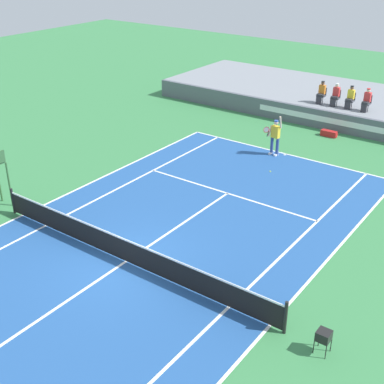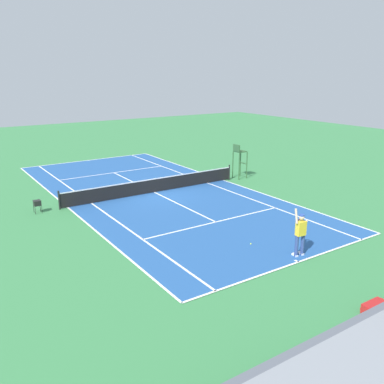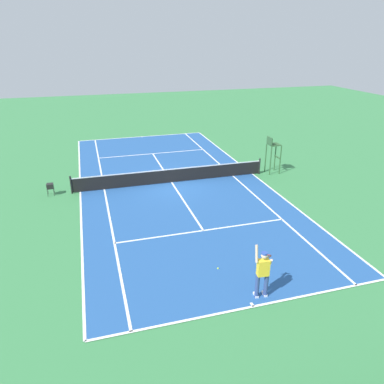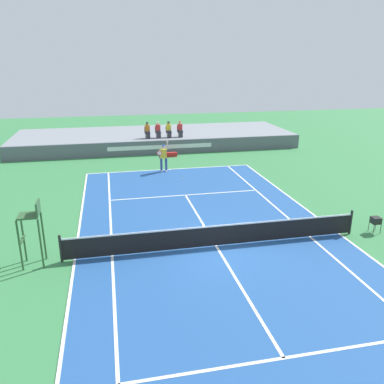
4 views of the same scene
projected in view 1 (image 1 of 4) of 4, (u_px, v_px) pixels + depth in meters
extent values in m
plane|color=#387F47|center=(126.00, 262.00, 17.67)|extent=(80.00, 80.00, 0.00)
cube|color=#235193|center=(126.00, 262.00, 17.67)|extent=(10.98, 23.78, 0.02)
cube|color=white|center=(286.00, 154.00, 26.28)|extent=(10.98, 0.10, 0.01)
cube|color=white|center=(22.00, 215.00, 20.55)|extent=(0.10, 23.78, 0.01)
cube|color=white|center=(270.00, 326.00, 14.77)|extent=(0.10, 23.78, 0.01)
cube|color=white|center=(45.00, 226.00, 19.82)|extent=(0.10, 23.78, 0.01)
cube|color=white|center=(228.00, 307.00, 15.50)|extent=(0.10, 23.78, 0.01)
cube|color=white|center=(227.00, 193.00, 22.30)|extent=(8.22, 0.10, 0.01)
cube|color=white|center=(126.00, 262.00, 17.66)|extent=(0.10, 12.80, 0.01)
cube|color=white|center=(285.00, 155.00, 26.21)|extent=(0.10, 0.20, 0.01)
cylinder|color=black|center=(13.00, 201.00, 20.56)|extent=(0.10, 0.10, 1.07)
cylinder|color=black|center=(285.00, 318.00, 14.31)|extent=(0.10, 0.10, 1.07)
cube|color=black|center=(125.00, 250.00, 17.46)|extent=(11.78, 0.02, 0.84)
cube|color=white|center=(124.00, 239.00, 17.27)|extent=(11.78, 0.03, 0.06)
cube|color=#565B66|center=(325.00, 120.00, 29.46)|extent=(23.44, 0.24, 1.09)
cube|color=silver|center=(324.00, 119.00, 29.35)|extent=(8.20, 0.01, 0.32)
cube|color=gray|center=(350.00, 103.00, 32.29)|extent=(23.44, 7.55, 1.09)
cube|color=#474C56|center=(321.00, 96.00, 30.37)|extent=(0.44, 0.44, 0.06)
cube|color=#474C56|center=(323.00, 91.00, 30.41)|extent=(0.44, 0.06, 0.44)
cylinder|color=#4C4C51|center=(323.00, 101.00, 30.27)|extent=(0.04, 0.04, 0.38)
cylinder|color=#4C4C51|center=(317.00, 100.00, 30.45)|extent=(0.04, 0.04, 0.38)
cube|color=#2D2D33|center=(321.00, 95.00, 30.26)|extent=(0.34, 0.44, 0.16)
cube|color=#2D2D33|center=(319.00, 100.00, 30.24)|extent=(0.30, 0.14, 0.44)
cube|color=orange|center=(322.00, 89.00, 30.25)|extent=(0.36, 0.22, 0.52)
sphere|color=brown|center=(323.00, 83.00, 30.09)|extent=(0.20, 0.20, 0.20)
cylinder|color=black|center=(323.00, 82.00, 30.05)|extent=(0.19, 0.19, 0.05)
cube|color=#474C56|center=(335.00, 98.00, 29.92)|extent=(0.44, 0.44, 0.06)
cube|color=#474C56|center=(337.00, 93.00, 29.95)|extent=(0.44, 0.06, 0.44)
cylinder|color=#4C4C51|center=(337.00, 103.00, 29.82)|extent=(0.04, 0.04, 0.38)
cylinder|color=#4C4C51|center=(331.00, 102.00, 30.00)|extent=(0.04, 0.04, 0.38)
cube|color=#2D2D33|center=(335.00, 97.00, 29.81)|extent=(0.34, 0.44, 0.16)
cube|color=#2D2D33|center=(333.00, 103.00, 29.79)|extent=(0.30, 0.14, 0.44)
cube|color=red|center=(336.00, 92.00, 29.80)|extent=(0.36, 0.22, 0.52)
sphere|color=beige|center=(337.00, 85.00, 29.63)|extent=(0.20, 0.20, 0.20)
cylinder|color=white|center=(337.00, 84.00, 29.59)|extent=(0.19, 0.19, 0.05)
cube|color=#474C56|center=(350.00, 101.00, 29.46)|extent=(0.44, 0.44, 0.06)
cube|color=#474C56|center=(352.00, 96.00, 29.50)|extent=(0.44, 0.06, 0.44)
cylinder|color=#4C4C51|center=(351.00, 106.00, 29.36)|extent=(0.04, 0.04, 0.38)
cylinder|color=#4C4C51|center=(345.00, 105.00, 29.54)|extent=(0.04, 0.04, 0.38)
cube|color=#2D2D33|center=(349.00, 100.00, 29.35)|extent=(0.34, 0.44, 0.16)
cube|color=#2D2D33|center=(347.00, 105.00, 29.33)|extent=(0.30, 0.14, 0.44)
cube|color=yellow|center=(351.00, 94.00, 29.34)|extent=(0.36, 0.22, 0.52)
sphere|color=brown|center=(352.00, 88.00, 29.18)|extent=(0.20, 0.20, 0.20)
cylinder|color=black|center=(352.00, 86.00, 29.14)|extent=(0.19, 0.19, 0.05)
cube|color=#474C56|center=(366.00, 104.00, 28.97)|extent=(0.44, 0.44, 0.06)
cube|color=#474C56|center=(368.00, 99.00, 29.00)|extent=(0.44, 0.06, 0.44)
cylinder|color=#4C4C51|center=(368.00, 109.00, 28.87)|extent=(0.04, 0.04, 0.38)
cylinder|color=#4C4C51|center=(362.00, 108.00, 29.05)|extent=(0.04, 0.04, 0.38)
cube|color=#2D2D33|center=(366.00, 103.00, 28.86)|extent=(0.34, 0.44, 0.16)
cube|color=#2D2D33|center=(364.00, 108.00, 28.84)|extent=(0.30, 0.14, 0.44)
cube|color=red|center=(368.00, 97.00, 28.85)|extent=(0.36, 0.22, 0.52)
sphere|color=beige|center=(369.00, 90.00, 28.68)|extent=(0.20, 0.20, 0.20)
cylinder|color=red|center=(369.00, 89.00, 28.64)|extent=(0.19, 0.19, 0.05)
cylinder|color=navy|center=(277.00, 147.00, 25.94)|extent=(0.15, 0.15, 0.92)
cylinder|color=navy|center=(272.00, 145.00, 26.13)|extent=(0.15, 0.15, 0.92)
cube|color=white|center=(276.00, 155.00, 26.08)|extent=(0.15, 0.29, 0.10)
cube|color=white|center=(271.00, 153.00, 26.27)|extent=(0.15, 0.29, 0.10)
cube|color=yellow|center=(276.00, 132.00, 25.70)|extent=(0.42, 0.28, 0.60)
sphere|color=beige|center=(276.00, 123.00, 25.49)|extent=(0.22, 0.22, 0.22)
cylinder|color=#2D4CA8|center=(276.00, 121.00, 25.45)|extent=(0.21, 0.21, 0.06)
cylinder|color=beige|center=(281.00, 122.00, 25.28)|extent=(0.11, 0.22, 0.61)
cylinder|color=beige|center=(270.00, 131.00, 25.78)|extent=(0.12, 0.33, 0.56)
cylinder|color=black|center=(268.00, 134.00, 25.78)|extent=(0.05, 0.19, 0.25)
torus|color=red|center=(266.00, 130.00, 25.53)|extent=(0.32, 0.22, 0.26)
cylinder|color=silver|center=(266.00, 130.00, 25.53)|extent=(0.28, 0.19, 0.22)
sphere|color=#D1E533|center=(270.00, 171.00, 24.33)|extent=(0.07, 0.07, 0.07)
cylinder|color=#2D562D|center=(9.00, 184.00, 20.94)|extent=(0.07, 0.07, 1.90)
cube|color=red|center=(329.00, 134.00, 28.57)|extent=(0.84, 0.33, 0.32)
cylinder|color=red|center=(322.00, 132.00, 28.79)|extent=(0.06, 0.32, 0.32)
cylinder|color=red|center=(336.00, 135.00, 28.34)|extent=(0.06, 0.32, 0.32)
cube|color=black|center=(324.00, 336.00, 13.63)|extent=(0.36, 0.36, 0.28)
cylinder|color=black|center=(314.00, 347.00, 13.75)|extent=(0.02, 0.02, 0.42)
cylinder|color=black|center=(326.00, 352.00, 13.57)|extent=(0.02, 0.02, 0.42)
cylinder|color=black|center=(319.00, 340.00, 14.00)|extent=(0.02, 0.02, 0.42)
cylinder|color=black|center=(331.00, 345.00, 13.82)|extent=(0.02, 0.02, 0.42)
ellipsoid|color=#D1E533|center=(324.00, 333.00, 13.60)|extent=(0.30, 0.30, 0.12)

